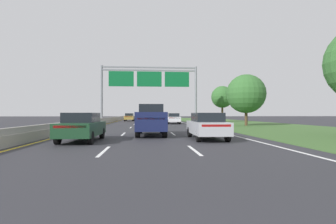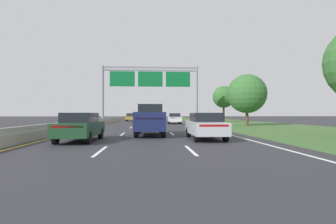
# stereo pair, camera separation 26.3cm
# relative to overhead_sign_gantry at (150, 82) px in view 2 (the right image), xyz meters

# --- Properties ---
(ground_plane) EXTENTS (220.00, 220.00, 0.00)m
(ground_plane) POSITION_rel_overhead_sign_gantry_xyz_m (-0.30, -5.82, -6.43)
(ground_plane) COLOR #2B2B30
(lane_striping) EXTENTS (11.96, 106.00, 0.01)m
(lane_striping) POSITION_rel_overhead_sign_gantry_xyz_m (-0.30, -6.28, -6.42)
(lane_striping) COLOR white
(lane_striping) RESTS_ON ground
(grass_verge_right) EXTENTS (14.00, 110.00, 0.02)m
(grass_verge_right) POSITION_rel_overhead_sign_gantry_xyz_m (13.65, -5.82, -6.42)
(grass_verge_right) COLOR #3D602D
(grass_verge_right) RESTS_ON ground
(median_barrier_concrete) EXTENTS (0.60, 110.00, 0.85)m
(median_barrier_concrete) POSITION_rel_overhead_sign_gantry_xyz_m (-6.90, -5.82, -6.07)
(median_barrier_concrete) COLOR #99968E
(median_barrier_concrete) RESTS_ON ground
(overhead_sign_gantry) EXTENTS (15.06, 0.42, 8.98)m
(overhead_sign_gantry) POSITION_rel_overhead_sign_gantry_xyz_m (0.00, 0.00, 0.00)
(overhead_sign_gantry) COLOR gray
(overhead_sign_gantry) RESTS_ON ground
(pickup_truck_navy) EXTENTS (2.09, 5.43, 2.20)m
(pickup_truck_navy) POSITION_rel_overhead_sign_gantry_xyz_m (-0.10, -22.58, -5.35)
(pickup_truck_navy) COLOR #161E47
(pickup_truck_navy) RESTS_ON ground
(car_white_right_lane_sedan) EXTENTS (1.91, 4.44, 1.57)m
(car_white_right_lane_sedan) POSITION_rel_overhead_sign_gantry_xyz_m (3.58, -2.02, -5.61)
(car_white_right_lane_sedan) COLOR silver
(car_white_right_lane_sedan) RESTS_ON ground
(car_grey_centre_lane_sedan) EXTENTS (1.91, 4.44, 1.57)m
(car_grey_centre_lane_sedan) POSITION_rel_overhead_sign_gantry_xyz_m (-0.54, -2.22, -5.61)
(car_grey_centre_lane_sedan) COLOR slate
(car_grey_centre_lane_sedan) RESTS_ON ground
(car_silver_right_lane_sedan) EXTENTS (1.86, 4.42, 1.57)m
(car_silver_right_lane_sedan) POSITION_rel_overhead_sign_gantry_xyz_m (3.16, -25.73, -5.61)
(car_silver_right_lane_sedan) COLOR #B2B5BA
(car_silver_right_lane_sedan) RESTS_ON ground
(car_gold_left_lane_sedan) EXTENTS (1.93, 4.45, 1.57)m
(car_gold_left_lane_sedan) POSITION_rel_overhead_sign_gantry_xyz_m (-3.89, 12.79, -5.61)
(car_gold_left_lane_sedan) COLOR #A38438
(car_gold_left_lane_sedan) RESTS_ON ground
(car_darkgreen_left_lane_sedan) EXTENTS (1.91, 4.44, 1.57)m
(car_darkgreen_left_lane_sedan) POSITION_rel_overhead_sign_gantry_xyz_m (-3.97, -26.32, -5.61)
(car_darkgreen_left_lane_sedan) COLOR #193D23
(car_darkgreen_left_lane_sedan) RESTS_ON ground
(roadside_tree_mid) EXTENTS (4.90, 4.90, 6.47)m
(roadside_tree_mid) POSITION_rel_overhead_sign_gantry_xyz_m (12.11, -8.86, -2.41)
(roadside_tree_mid) COLOR #4C3823
(roadside_tree_mid) RESTS_ON ground
(roadside_tree_far) EXTENTS (4.02, 4.02, 6.61)m
(roadside_tree_far) POSITION_rel_overhead_sign_gantry_xyz_m (13.48, 6.31, -1.85)
(roadside_tree_far) COLOR #4C3823
(roadside_tree_far) RESTS_ON ground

